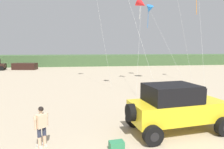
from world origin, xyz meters
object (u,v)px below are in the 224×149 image
cooler_box (117,146)px  kite_purple_stunt (141,4)px  distant_sedan (25,66)px  jeep (176,107)px  kite_pink_ribbon (149,9)px  person_watching (41,125)px

cooler_box → kite_purple_stunt: 17.46m
distant_sedan → kite_purple_stunt: bearing=-35.2°
jeep → distant_sedan: size_ratio=1.19×
cooler_box → kite_purple_stunt: bearing=63.0°
jeep → cooler_box: bearing=-154.5°
kite_purple_stunt → kite_pink_ribbon: size_ratio=0.99×
person_watching → distant_sedan: bearing=106.2°
jeep → kite_purple_stunt: (1.98, 12.98, 7.41)m
distant_sedan → person_watching: bearing=-63.7°
person_watching → kite_pink_ribbon: 21.31m
person_watching → kite_purple_stunt: 17.61m
cooler_box → person_watching: bearing=158.3°
jeep → kite_pink_ribbon: 18.50m
person_watching → cooler_box: (2.88, -0.71, -0.75)m
jeep → kite_pink_ribbon: bearing=76.3°
cooler_box → distant_sedan: distant_sedan is taller
jeep → kite_pink_ribbon: (4.01, 16.42, 7.53)m
kite_pink_ribbon → distant_sedan: bearing=144.3°
cooler_box → distant_sedan: 33.58m
kite_purple_stunt → kite_pink_ribbon: (2.03, 3.43, 0.12)m
cooler_box → kite_pink_ribbon: kite_pink_ribbon is taller
person_watching → distant_sedan: 31.99m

